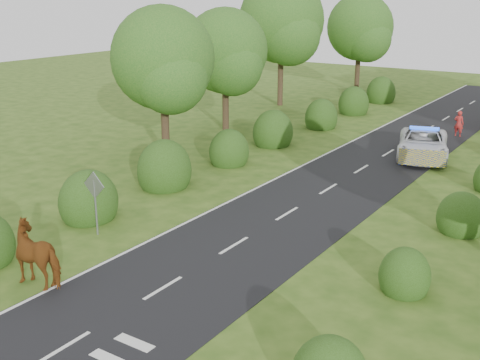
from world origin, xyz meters
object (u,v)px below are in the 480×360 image
Objects in this scene: cow at (41,258)px; pedestrian_red at (459,124)px; road_sign at (95,194)px; police_van at (423,144)px.

cow is 28.93m from pedestrian_red.
police_van is (6.91, 18.18, -0.85)m from road_sign.
road_sign reaches higher than pedestrian_red.
cow is at bearing -68.71° from road_sign.
cow is 1.42× the size of pedestrian_red.
cow reaches higher than pedestrian_red.
cow is 22.62m from police_van.
road_sign is 1.06× the size of cow.
road_sign reaches higher than cow.
road_sign is at bearing -127.33° from police_van.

